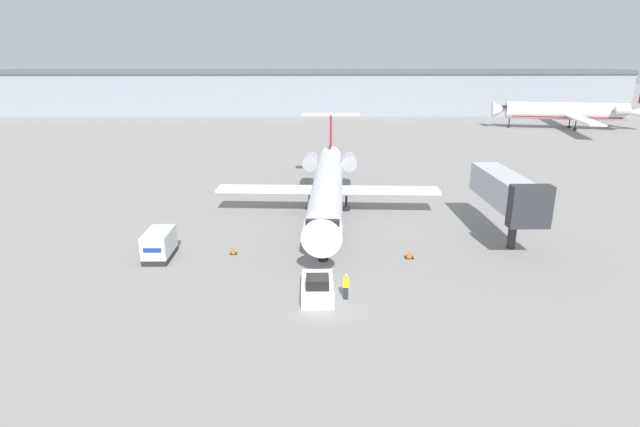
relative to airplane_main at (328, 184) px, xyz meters
The scene contains 10 objects.
ground_plane 20.82m from the airplane_main, 92.78° to the right, with size 600.00×600.00×0.00m, color gray.
terminal_building 99.50m from the airplane_main, 90.58° to the left, with size 180.00×16.80×12.60m.
airplane_main is the anchor object (origin of this frame).
pushback_tug 19.69m from the airplane_main, 93.96° to the right, with size 2.16×4.10×1.82m.
luggage_cart 18.84m from the airplane_main, 138.65° to the right, with size 1.98×3.66×2.31m.
worker_near_tug 20.04m from the airplane_main, 88.38° to the right, with size 0.40×0.26×1.85m.
traffic_cone_left 14.47m from the airplane_main, 125.46° to the right, with size 0.57×0.57×0.74m.
traffic_cone_right 14.42m from the airplane_main, 63.80° to the right, with size 0.70×0.70×0.64m.
airplane_parked_far_left 86.43m from the airplane_main, 48.23° to the left, with size 33.49×38.73×11.10m.
jet_bridge 17.61m from the airplane_main, 28.93° to the right, with size 3.20×11.58×6.19m.
Camera 1 is at (-0.75, -29.80, 15.55)m, focal length 28.00 mm.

